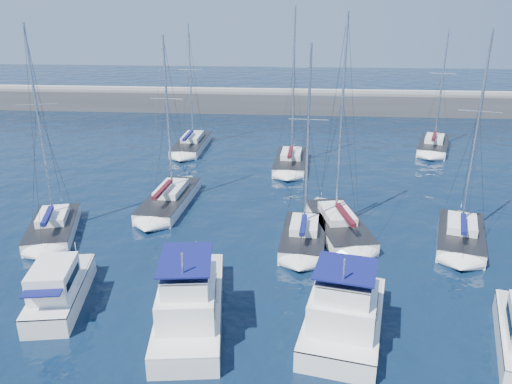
# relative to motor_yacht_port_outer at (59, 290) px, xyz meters

# --- Properties ---
(ground) EXTENTS (220.00, 220.00, 0.00)m
(ground) POSITION_rel_motor_yacht_port_outer_xyz_m (13.03, 2.75, -0.94)
(ground) COLOR black
(ground) RESTS_ON ground
(breakwater) EXTENTS (160.00, 6.00, 4.45)m
(breakwater) POSITION_rel_motor_yacht_port_outer_xyz_m (13.03, 54.75, 0.11)
(breakwater) COLOR #424244
(breakwater) RESTS_ON ground
(motor_yacht_port_outer) EXTENTS (3.59, 7.13, 3.20)m
(motor_yacht_port_outer) POSITION_rel_motor_yacht_port_outer_xyz_m (0.00, 0.00, 0.00)
(motor_yacht_port_outer) COLOR white
(motor_yacht_port_outer) RESTS_ON ground
(motor_yacht_port_inner) EXTENTS (4.56, 10.01, 4.69)m
(motor_yacht_port_inner) POSITION_rel_motor_yacht_port_outer_xyz_m (7.58, -0.99, 0.19)
(motor_yacht_port_inner) COLOR white
(motor_yacht_port_inner) RESTS_ON ground
(motor_yacht_stbd_inner) EXTENTS (5.16, 8.13, 4.69)m
(motor_yacht_stbd_inner) POSITION_rel_motor_yacht_port_outer_xyz_m (15.52, -1.43, 0.19)
(motor_yacht_stbd_inner) COLOR white
(motor_yacht_stbd_inner) RESTS_ON ground
(sailboat_mid_a) EXTENTS (4.95, 7.68, 15.05)m
(sailboat_mid_a) POSITION_rel_motor_yacht_port_outer_xyz_m (-4.64, 8.87, -0.40)
(sailboat_mid_a) COLOR white
(sailboat_mid_a) RESTS_ON ground
(sailboat_mid_b) EXTENTS (3.65, 9.30, 13.98)m
(sailboat_mid_b) POSITION_rel_motor_yacht_port_outer_xyz_m (2.49, 15.07, -0.44)
(sailboat_mid_b) COLOR white
(sailboat_mid_b) RESTS_ON ground
(sailboat_mid_c) EXTENTS (3.44, 7.04, 13.92)m
(sailboat_mid_c) POSITION_rel_motor_yacht_port_outer_xyz_m (13.60, 8.79, -0.41)
(sailboat_mid_c) COLOR white
(sailboat_mid_c) RESTS_ON ground
(sailboat_mid_d) EXTENTS (4.91, 8.94, 15.73)m
(sailboat_mid_d) POSITION_rel_motor_yacht_port_outer_xyz_m (16.18, 10.99, -0.42)
(sailboat_mid_d) COLOR white
(sailboat_mid_d) RESTS_ON ground
(sailboat_mid_e) EXTENTS (4.96, 7.93, 14.75)m
(sailboat_mid_e) POSITION_rel_motor_yacht_port_outer_xyz_m (24.64, 9.89, -0.41)
(sailboat_mid_e) COLOR white
(sailboat_mid_e) RESTS_ON ground
(sailboat_back_a) EXTENTS (3.22, 9.29, 14.16)m
(sailboat_back_a) POSITION_rel_motor_yacht_port_outer_xyz_m (0.79, 32.45, -0.44)
(sailboat_back_a) COLOR white
(sailboat_back_a) RESTS_ON ground
(sailboat_back_b) EXTENTS (3.59, 8.27, 15.97)m
(sailboat_back_b) POSITION_rel_motor_yacht_port_outer_xyz_m (12.42, 26.45, -0.41)
(sailboat_back_b) COLOR white
(sailboat_back_b) RESTS_ON ground
(sailboat_back_c) EXTENTS (5.32, 8.43, 13.65)m
(sailboat_back_c) POSITION_rel_motor_yacht_port_outer_xyz_m (28.67, 34.04, -0.43)
(sailboat_back_c) COLOR white
(sailboat_back_c) RESTS_ON ground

